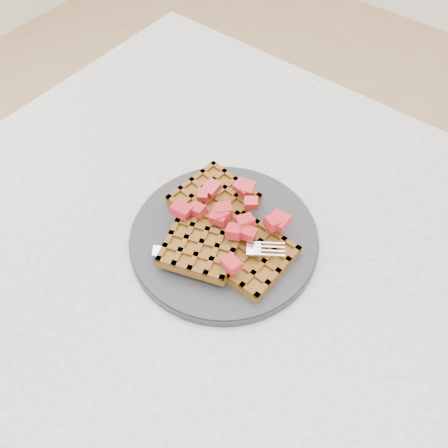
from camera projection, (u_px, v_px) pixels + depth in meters
name	position (u px, v px, depth m)	size (l,w,h in m)	color
ground	(272.00, 448.00, 1.23)	(4.00, 4.00, 0.00)	tan
table	(306.00, 341.00, 0.72)	(1.20, 0.80, 0.75)	silver
plate	(224.00, 238.00, 0.68)	(0.26, 0.26, 0.02)	#242427
waffles	(222.00, 232.00, 0.66)	(0.20, 0.19, 0.03)	brown
strawberry_pile	(224.00, 217.00, 0.64)	(0.15, 0.15, 0.02)	#97000C
fork	(228.00, 256.00, 0.64)	(0.02, 0.18, 0.02)	silver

